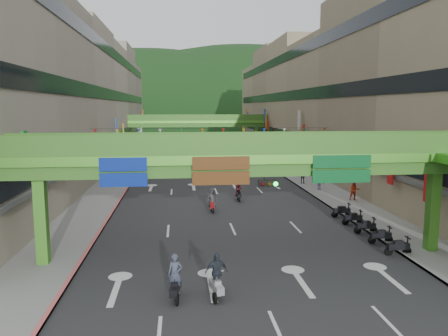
{
  "coord_description": "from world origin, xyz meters",
  "views": [
    {
      "loc": [
        -3.64,
        -17.46,
        8.48
      ],
      "look_at": [
        0.0,
        18.0,
        3.5
      ],
      "focal_mm": 35.0,
      "sensor_mm": 36.0,
      "label": 1
    }
  ],
  "objects_px": {
    "scooter_rider_mid": "(239,190)",
    "car_yellow": "(213,147)",
    "scooter_rider_near": "(175,279)",
    "overpass_near": "(265,169)",
    "car_silver": "(171,155)",
    "pedestrian_red": "(354,192)"
  },
  "relations": [
    {
      "from": "scooter_rider_mid",
      "to": "scooter_rider_near",
      "type": "bearing_deg",
      "value": -105.44
    },
    {
      "from": "scooter_rider_mid",
      "to": "car_silver",
      "type": "height_order",
      "value": "scooter_rider_mid"
    },
    {
      "from": "overpass_near",
      "to": "car_silver",
      "type": "xyz_separation_m",
      "value": [
        -6.03,
        49.08,
        -4.57
      ]
    },
    {
      "from": "scooter_rider_near",
      "to": "scooter_rider_mid",
      "type": "distance_m",
      "value": 20.89
    },
    {
      "from": "overpass_near",
      "to": "pedestrian_red",
      "type": "distance_m",
      "value": 18.58
    },
    {
      "from": "car_yellow",
      "to": "car_silver",
      "type": "bearing_deg",
      "value": -112.32
    },
    {
      "from": "overpass_near",
      "to": "car_yellow",
      "type": "xyz_separation_m",
      "value": [
        2.06,
        63.43,
        -4.57
      ]
    },
    {
      "from": "scooter_rider_near",
      "to": "car_yellow",
      "type": "height_order",
      "value": "scooter_rider_near"
    },
    {
      "from": "overpass_near",
      "to": "car_silver",
      "type": "distance_m",
      "value": 49.66
    },
    {
      "from": "scooter_rider_near",
      "to": "overpass_near",
      "type": "bearing_deg",
      "value": 42.15
    },
    {
      "from": "scooter_rider_mid",
      "to": "car_yellow",
      "type": "xyz_separation_m",
      "value": [
        1.34,
        47.67,
        -0.36
      ]
    },
    {
      "from": "overpass_near",
      "to": "car_silver",
      "type": "relative_size",
      "value": 7.21
    },
    {
      "from": "overpass_near",
      "to": "scooter_rider_near",
      "type": "height_order",
      "value": "overpass_near"
    },
    {
      "from": "car_silver",
      "to": "pedestrian_red",
      "type": "bearing_deg",
      "value": -67.3
    },
    {
      "from": "overpass_near",
      "to": "pedestrian_red",
      "type": "xyz_separation_m",
      "value": [
        11.05,
        14.32,
        -4.27
      ]
    },
    {
      "from": "scooter_rider_near",
      "to": "car_silver",
      "type": "bearing_deg",
      "value": 91.27
    },
    {
      "from": "car_yellow",
      "to": "pedestrian_red",
      "type": "relative_size",
      "value": 1.98
    },
    {
      "from": "scooter_rider_near",
      "to": "car_silver",
      "type": "height_order",
      "value": "scooter_rider_near"
    },
    {
      "from": "scooter_rider_mid",
      "to": "car_yellow",
      "type": "bearing_deg",
      "value": 88.39
    },
    {
      "from": "car_silver",
      "to": "pedestrian_red",
      "type": "xyz_separation_m",
      "value": [
        17.08,
        -34.77,
        0.3
      ]
    },
    {
      "from": "scooter_rider_near",
      "to": "pedestrian_red",
      "type": "distance_m",
      "value": 24.53
    },
    {
      "from": "car_silver",
      "to": "pedestrian_red",
      "type": "distance_m",
      "value": 38.74
    }
  ]
}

